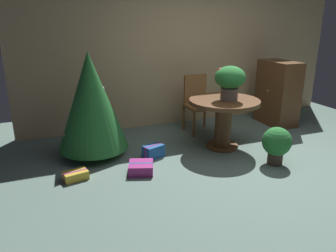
# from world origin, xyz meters

# --- Properties ---
(ground_plane) EXTENTS (6.60, 6.60, 0.00)m
(ground_plane) POSITION_xyz_m (0.00, 0.00, 0.00)
(ground_plane) COLOR slate
(back_wall_panel) EXTENTS (6.00, 0.10, 2.60)m
(back_wall_panel) POSITION_xyz_m (0.00, 2.20, 1.30)
(back_wall_panel) COLOR tan
(back_wall_panel) RESTS_ON ground_plane
(round_dining_table) EXTENTS (1.02, 1.02, 0.74)m
(round_dining_table) POSITION_xyz_m (-0.07, 0.76, 0.53)
(round_dining_table) COLOR brown
(round_dining_table) RESTS_ON ground_plane
(flower_vase) EXTENTS (0.43, 0.43, 0.49)m
(flower_vase) POSITION_xyz_m (-0.03, 0.70, 1.03)
(flower_vase) COLOR #665B51
(flower_vase) RESTS_ON round_dining_table
(wooden_chair_far) EXTENTS (0.45, 0.46, 0.95)m
(wooden_chair_far) POSITION_xyz_m (-0.07, 1.60, 0.52)
(wooden_chair_far) COLOR brown
(wooden_chair_far) RESTS_ON ground_plane
(holiday_tree) EXTENTS (0.97, 0.97, 1.46)m
(holiday_tree) POSITION_xyz_m (-1.91, 1.19, 0.78)
(holiday_tree) COLOR brown
(holiday_tree) RESTS_ON ground_plane
(gift_box_purple) EXTENTS (0.38, 0.38, 0.13)m
(gift_box_purple) POSITION_xyz_m (-1.46, 0.38, 0.07)
(gift_box_purple) COLOR #9E287A
(gift_box_purple) RESTS_ON ground_plane
(gift_box_blue) EXTENTS (0.32, 0.25, 0.18)m
(gift_box_blue) POSITION_xyz_m (-1.16, 0.78, 0.09)
(gift_box_blue) COLOR #1E569E
(gift_box_blue) RESTS_ON ground_plane
(gift_box_gold) EXTENTS (0.31, 0.23, 0.11)m
(gift_box_gold) POSITION_xyz_m (-2.26, 0.50, 0.05)
(gift_box_gold) COLOR gold
(gift_box_gold) RESTS_ON ground_plane
(wooden_cabinet) EXTENTS (0.46, 0.77, 1.14)m
(wooden_cabinet) POSITION_xyz_m (1.45, 1.43, 0.57)
(wooden_cabinet) COLOR brown
(wooden_cabinet) RESTS_ON ground_plane
(potted_plant) EXTENTS (0.39, 0.39, 0.51)m
(potted_plant) POSITION_xyz_m (0.29, -0.02, 0.29)
(potted_plant) COLOR #4C382D
(potted_plant) RESTS_ON ground_plane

